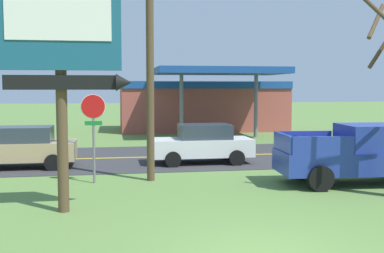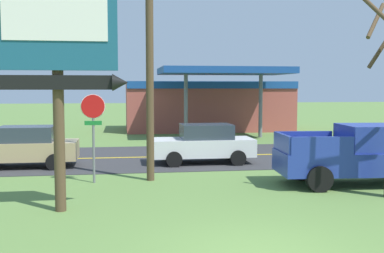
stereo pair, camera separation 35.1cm
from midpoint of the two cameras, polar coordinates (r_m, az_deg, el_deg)
name	(u,v)px [view 1 (the left image)]	position (r m, az deg, el deg)	size (l,w,h in m)	color
road_asphalt	(174,157)	(21.86, -2.67, -3.63)	(140.00, 8.00, 0.02)	#333335
road_centre_line	(174,156)	(21.86, -2.67, -3.59)	(126.00, 0.20, 0.01)	gold
motel_sign	(63,51)	(12.35, -16.00, 8.70)	(3.25, 0.54, 6.00)	brown
stop_sign	(93,122)	(16.01, -12.32, 0.49)	(0.80, 0.08, 2.95)	slate
utility_pole	(150,31)	(16.26, -5.69, 11.27)	(1.74, 0.26, 9.51)	brown
gas_station	(202,104)	(35.58, 0.95, 2.71)	(12.00, 11.50, 4.40)	#A84C42
pickup_blue_parked_on_lawn	(359,155)	(16.53, 18.81, -3.23)	(5.33, 2.53, 1.96)	#233893
car_white_mid_lane	(202,144)	(19.93, 0.70, -2.05)	(4.20, 2.00, 1.64)	silver
car_tan_far_lane	(22,147)	(19.95, -20.14, -2.33)	(4.20, 2.00, 1.64)	tan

